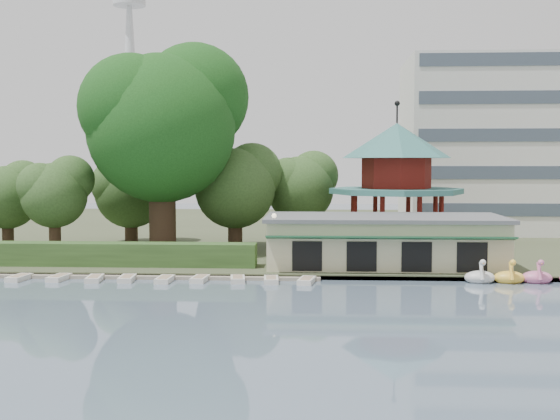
# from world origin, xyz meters

# --- Properties ---
(ground_plane) EXTENTS (220.00, 220.00, 0.00)m
(ground_plane) POSITION_xyz_m (0.00, 0.00, 0.00)
(ground_plane) COLOR slate
(ground_plane) RESTS_ON ground
(shore) EXTENTS (220.00, 70.00, 0.40)m
(shore) POSITION_xyz_m (0.00, 52.00, 0.20)
(shore) COLOR #424930
(shore) RESTS_ON ground
(embankment) EXTENTS (220.00, 0.60, 0.30)m
(embankment) POSITION_xyz_m (0.00, 17.30, 0.15)
(embankment) COLOR gray
(embankment) RESTS_ON ground
(dock) EXTENTS (34.00, 1.60, 0.24)m
(dock) POSITION_xyz_m (-12.00, 17.20, 0.12)
(dock) COLOR gray
(dock) RESTS_ON ground
(boathouse) EXTENTS (18.60, 9.39, 3.90)m
(boathouse) POSITION_xyz_m (10.00, 21.97, 2.37)
(boathouse) COLOR #C4BD94
(boathouse) RESTS_ON shore
(pavilion) EXTENTS (12.40, 12.40, 13.50)m
(pavilion) POSITION_xyz_m (12.00, 32.00, 7.48)
(pavilion) COLOR #C4BD94
(pavilion) RESTS_ON shore
(broadcast_tower) EXTENTS (8.00, 8.00, 96.00)m
(broadcast_tower) POSITION_xyz_m (-42.00, 140.00, 33.98)
(broadcast_tower) COLOR silver
(broadcast_tower) RESTS_ON ground
(hedge) EXTENTS (30.00, 2.00, 1.80)m
(hedge) POSITION_xyz_m (-15.00, 20.50, 1.30)
(hedge) COLOR #345424
(hedge) RESTS_ON shore
(lamp_post) EXTENTS (0.36, 0.36, 4.28)m
(lamp_post) POSITION_xyz_m (1.50, 19.00, 3.34)
(lamp_post) COLOR black
(lamp_post) RESTS_ON shore
(big_tree) EXTENTS (14.40, 13.42, 18.85)m
(big_tree) POSITION_xyz_m (-8.82, 28.21, 12.41)
(big_tree) COLOR #3A281C
(big_tree) RESTS_ON shore
(small_trees) EXTENTS (39.94, 16.58, 9.95)m
(small_trees) POSITION_xyz_m (-11.84, 32.15, 6.12)
(small_trees) COLOR #3A281C
(small_trees) RESTS_ON shore
(swan_boats) EXTENTS (12.99, 2.07, 1.92)m
(swan_boats) POSITION_xyz_m (21.57, 16.54, 0.40)
(swan_boats) COLOR silver
(swan_boats) RESTS_ON ground
(moored_rowboats) EXTENTS (32.35, 2.76, 0.36)m
(moored_rowboats) POSITION_xyz_m (-11.41, 15.78, 0.18)
(moored_rowboats) COLOR silver
(moored_rowboats) RESTS_ON ground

